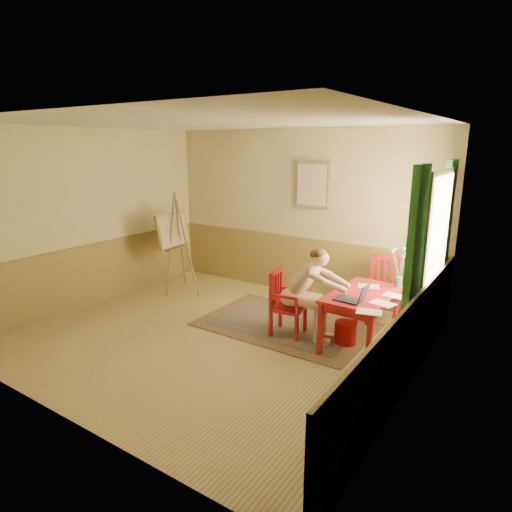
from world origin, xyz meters
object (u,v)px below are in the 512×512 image
Objects in this scene: table at (364,300)px; figure at (307,289)px; laptop at (353,298)px; chair_back at (383,290)px; easel at (175,234)px; chair_left at (285,303)px.

figure reaches higher than table.
chair_back is at bearing 92.02° from laptop.
figure is 0.71× the size of easel.
chair_back is 1.34m from figure.
chair_left is 1.53m from chair_back.
figure is 3.18× the size of laptop.
laptop is (0.00, -0.37, 0.14)m from table.
table is at bearing -4.26° from easel.
laptop is at bearing -14.41° from figure.
table is at bearing 90.15° from laptop.
table is 0.70× the size of easel.
chair_back is at bearing 60.42° from figure.
easel is (-3.49, 0.63, 0.28)m from laptop.
easel reaches higher than figure.
table is 1.28× the size of chair_back.
figure is at bearing 8.70° from chair_left.
easel reaches higher than chair_back.
chair_back is 0.54× the size of easel.
easel is at bearing 175.74° from table.
figure is 2.84m from easel.
laptop reaches higher than chair_left.
chair_left is at bearing -166.79° from table.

